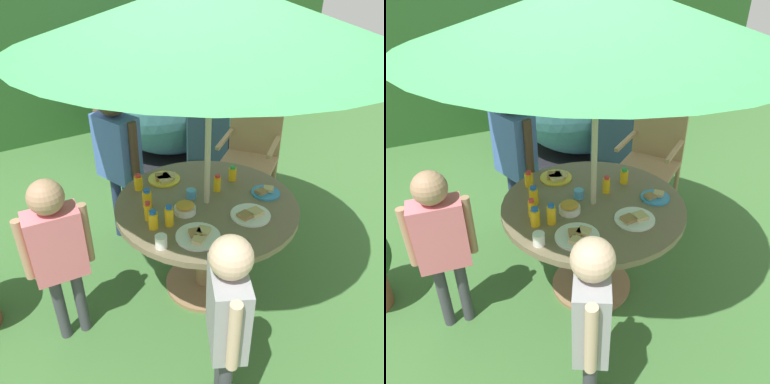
% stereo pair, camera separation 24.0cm
% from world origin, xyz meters
% --- Properties ---
extents(ground_plane, '(10.00, 10.00, 0.02)m').
position_xyz_m(ground_plane, '(0.00, 0.00, -0.01)').
color(ground_plane, '#3D6B33').
extents(hedge_backdrop, '(9.00, 0.70, 1.74)m').
position_xyz_m(hedge_backdrop, '(0.00, 3.54, 0.87)').
color(hedge_backdrop, '#285623').
rests_on(hedge_backdrop, ground_plane).
extents(garden_table, '(1.18, 1.18, 0.72)m').
position_xyz_m(garden_table, '(0.00, 0.00, 0.56)').
color(garden_table, '#93704C').
rests_on(garden_table, ground_plane).
extents(patio_umbrella, '(2.06, 2.06, 2.00)m').
position_xyz_m(patio_umbrella, '(0.00, 0.00, 1.84)').
color(patio_umbrella, '#B7AD8C').
rests_on(patio_umbrella, ground_plane).
extents(wooden_chair, '(0.67, 0.67, 0.96)m').
position_xyz_m(wooden_chair, '(0.98, 0.72, 0.54)').
color(wooden_chair, tan).
rests_on(wooden_chair, ground_plane).
extents(dome_tent, '(1.90, 1.90, 1.68)m').
position_xyz_m(dome_tent, '(0.98, 2.13, 0.83)').
color(dome_tent, teal).
rests_on(dome_tent, ground_plane).
extents(child_in_blue_shirt, '(0.28, 0.43, 1.32)m').
position_xyz_m(child_in_blue_shirt, '(-0.26, 0.82, 0.84)').
color(child_in_blue_shirt, navy).
rests_on(child_in_blue_shirt, ground_plane).
extents(child_in_pink_shirt, '(0.38, 0.19, 1.12)m').
position_xyz_m(child_in_pink_shirt, '(-0.94, 0.09, 0.72)').
color(child_in_pink_shirt, '#3F3F47').
rests_on(child_in_pink_shirt, ground_plane).
extents(child_in_grey_shirt, '(0.28, 0.35, 1.12)m').
position_xyz_m(child_in_grey_shirt, '(-0.41, -0.78, 0.71)').
color(child_in_grey_shirt, '#3F3F47').
rests_on(child_in_grey_shirt, ground_plane).
extents(snack_bowl, '(0.14, 0.14, 0.07)m').
position_xyz_m(snack_bowl, '(-0.18, -0.03, 0.75)').
color(snack_bowl, white).
rests_on(snack_bowl, garden_table).
extents(plate_center_front, '(0.23, 0.23, 0.03)m').
position_xyz_m(plate_center_front, '(-0.09, 0.40, 0.73)').
color(plate_center_front, yellow).
rests_on(plate_center_front, garden_table).
extents(plate_near_left, '(0.19, 0.19, 0.03)m').
position_xyz_m(plate_near_left, '(0.39, -0.12, 0.73)').
color(plate_near_left, '#338CD8').
rests_on(plate_near_left, garden_table).
extents(plate_near_right, '(0.26, 0.26, 0.03)m').
position_xyz_m(plate_near_right, '(-0.24, -0.27, 0.73)').
color(plate_near_right, white).
rests_on(plate_near_right, garden_table).
extents(plate_center_back, '(0.24, 0.24, 0.03)m').
position_xyz_m(plate_center_back, '(0.14, -0.27, 0.73)').
color(plate_center_back, white).
rests_on(plate_center_back, garden_table).
extents(juice_bottle_far_left, '(0.06, 0.06, 0.12)m').
position_xyz_m(juice_bottle_far_left, '(-0.34, 0.16, 0.78)').
color(juice_bottle_far_left, yellow).
rests_on(juice_bottle_far_left, garden_table).
extents(juice_bottle_far_right, '(0.05, 0.05, 0.12)m').
position_xyz_m(juice_bottle_far_right, '(-0.40, 0.03, 0.78)').
color(juice_bottle_far_right, yellow).
rests_on(juice_bottle_far_right, garden_table).
extents(juice_bottle_mid_left, '(0.05, 0.05, 0.13)m').
position_xyz_m(juice_bottle_mid_left, '(-0.32, -0.09, 0.78)').
color(juice_bottle_mid_left, yellow).
rests_on(juice_bottle_mid_left, garden_table).
extents(juice_bottle_mid_right, '(0.06, 0.06, 0.12)m').
position_xyz_m(juice_bottle_mid_right, '(-0.42, -0.06, 0.78)').
color(juice_bottle_mid_right, yellow).
rests_on(juice_bottle_mid_right, garden_table).
extents(juice_bottle_front_edge, '(0.05, 0.05, 0.11)m').
position_xyz_m(juice_bottle_front_edge, '(0.31, 0.14, 0.77)').
color(juice_bottle_front_edge, yellow).
rests_on(juice_bottle_front_edge, garden_table).
extents(juice_bottle_back_edge, '(0.05, 0.05, 0.12)m').
position_xyz_m(juice_bottle_back_edge, '(0.14, 0.08, 0.78)').
color(juice_bottle_back_edge, yellow).
rests_on(juice_bottle_back_edge, garden_table).
extents(juice_bottle_spot_a, '(0.06, 0.06, 0.11)m').
position_xyz_m(juice_bottle_spot_a, '(-0.30, 0.38, 0.77)').
color(juice_bottle_spot_a, yellow).
rests_on(juice_bottle_spot_a, garden_table).
extents(cup_near, '(0.07, 0.07, 0.06)m').
position_xyz_m(cup_near, '(-0.06, 0.10, 0.75)').
color(cup_near, '#4C99D8').
rests_on(cup_near, garden_table).
extents(cup_far, '(0.07, 0.07, 0.07)m').
position_xyz_m(cup_far, '(-0.46, -0.24, 0.76)').
color(cup_far, white).
rests_on(cup_far, garden_table).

